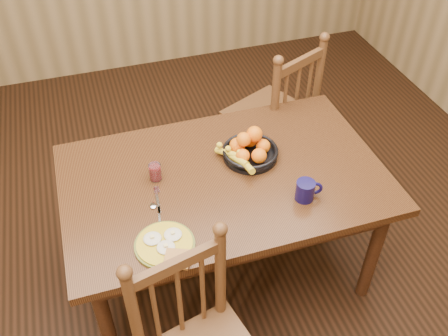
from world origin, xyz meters
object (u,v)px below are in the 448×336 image
object	(u,v)px
dining_table	(224,188)
coffee_mug	(306,190)
breakfast_plate	(165,245)
fruit_bowl	(249,150)
chair_far	(275,115)

from	to	relation	value
dining_table	coffee_mug	bearing A→B (deg)	-39.94
dining_table	breakfast_plate	bearing A→B (deg)	-137.04
fruit_bowl	breakfast_plate	bearing A→B (deg)	-140.66
chair_far	coffee_mug	bearing A→B (deg)	50.54
breakfast_plate	coffee_mug	size ratio (longest dim) A/B	2.27
coffee_mug	chair_far	bearing A→B (deg)	75.31
breakfast_plate	dining_table	bearing A→B (deg)	42.96
chair_far	coffee_mug	size ratio (longest dim) A/B	7.95
dining_table	fruit_bowl	world-z (taller)	fruit_bowl
breakfast_plate	fruit_bowl	distance (m)	0.70
chair_far	breakfast_plate	size ratio (longest dim) A/B	3.50
dining_table	coffee_mug	xyz separation A→B (m)	(0.32, -0.27, 0.14)
dining_table	chair_far	distance (m)	0.91
chair_far	fruit_bowl	world-z (taller)	chair_far
fruit_bowl	coffee_mug	bearing A→B (deg)	-66.72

